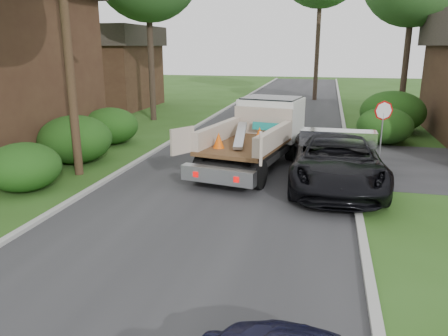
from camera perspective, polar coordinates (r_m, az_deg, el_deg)
name	(u,v)px	position (r m, az deg, el deg)	size (l,w,h in m)	color
ground	(178,250)	(10.12, -5.99, -10.65)	(120.00, 120.00, 0.00)	#274B15
road	(252,151)	(19.32, 3.74, 2.24)	(8.00, 90.00, 0.02)	#28282B
curb_left	(165,145)	(20.37, -7.72, 2.98)	(0.20, 90.00, 0.12)	#9E9E99
curb_right	(349,155)	(19.09, 15.97, 1.66)	(0.20, 90.00, 0.12)	#9E9E99
stop_sign	(383,119)	(17.87, 20.04, 6.03)	(0.71, 0.32, 2.48)	slate
utility_pole	(66,24)	(16.02, -19.98, 17.27)	(2.42, 1.25, 10.00)	#382619
house_left_far	(102,66)	(34.78, -15.61, 12.73)	(7.56, 7.56, 6.00)	#3B2318
hedge_left_a	(24,167)	(15.27, -24.72, 0.13)	(2.34, 2.34, 1.53)	#0E3C10
hedge_left_b	(75,139)	(18.18, -18.88, 3.58)	(2.86, 2.86, 1.87)	#0E3C10
hedge_left_c	(110,126)	(21.32, -14.63, 5.35)	(2.60, 2.60, 1.70)	#0E3C10
hedge_right_a	(385,126)	(22.01, 20.26, 5.20)	(2.60, 2.60, 1.70)	#0E3C10
hedge_right_b	(393,112)	(25.01, 21.16, 6.85)	(3.38, 3.38, 2.21)	#0E3C10
flatbed_truck	(261,130)	(17.08, 4.89, 5.03)	(3.85, 6.89, 2.47)	black
black_pickup	(336,160)	(14.75, 14.47, 1.02)	(2.89, 6.27, 1.74)	black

